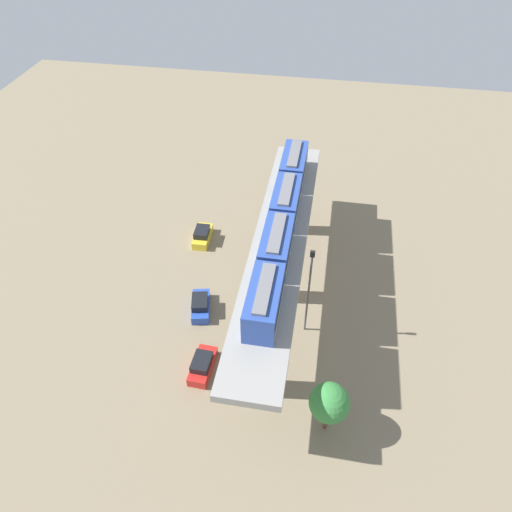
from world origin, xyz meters
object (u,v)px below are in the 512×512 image
at_px(train, 281,223).
at_px(parked_car_yellow, 202,235).
at_px(parked_car_blue, 201,305).
at_px(parked_car_red, 202,365).
at_px(signal_post, 309,289).
at_px(tree_near_viaduct, 329,403).

height_order(train, parked_car_yellow, train).
height_order(train, parked_car_blue, train).
xyz_separation_m(train, parked_car_red, (5.64, 11.37, -8.95)).
relative_size(parked_car_yellow, signal_post, 0.40).
relative_size(parked_car_blue, parked_car_red, 1.05).
relative_size(parked_car_blue, tree_near_viaduct, 0.79).
relative_size(tree_near_viaduct, signal_post, 0.53).
distance_m(train, parked_car_yellow, 15.43).
relative_size(train, parked_car_blue, 6.11).
bearing_deg(parked_car_blue, signal_post, 163.99).
bearing_deg(signal_post, parked_car_red, 35.99).
bearing_deg(train, parked_car_yellow, -33.89).
bearing_deg(train, parked_car_red, 63.63).
bearing_deg(parked_car_yellow, tree_near_viaduct, 124.47).
height_order(parked_car_red, signal_post, signal_post).
bearing_deg(parked_car_red, parked_car_blue, -71.47).
xyz_separation_m(parked_car_red, signal_post, (-9.04, -6.56, 5.17)).
xyz_separation_m(parked_car_red, tree_near_viaduct, (-11.81, 3.83, 3.22)).
distance_m(train, parked_car_red, 15.53).
distance_m(train, parked_car_blue, 12.53).
distance_m(parked_car_blue, signal_post, 12.29).
bearing_deg(parked_car_yellow, parked_car_blue, 101.33).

